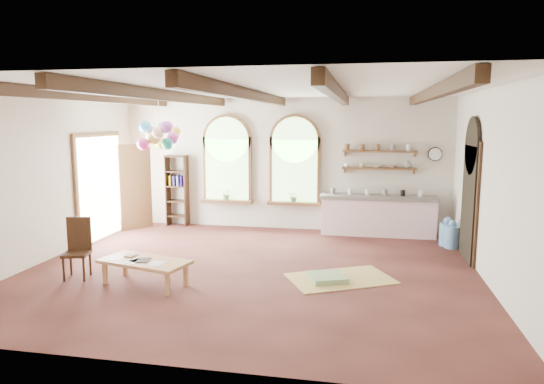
% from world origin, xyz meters
% --- Properties ---
extents(floor, '(8.00, 8.00, 0.00)m').
position_xyz_m(floor, '(0.00, 0.00, 0.00)').
color(floor, '#5D2B26').
rests_on(floor, ground).
extents(ceiling_beams, '(6.20, 6.80, 0.18)m').
position_xyz_m(ceiling_beams, '(0.00, 0.00, 3.10)').
color(ceiling_beams, '#361D11').
rests_on(ceiling_beams, ceiling).
extents(window_left, '(1.30, 0.28, 2.20)m').
position_xyz_m(window_left, '(-1.40, 3.43, 1.63)').
color(window_left, brown).
rests_on(window_left, floor).
extents(window_right, '(1.30, 0.28, 2.20)m').
position_xyz_m(window_right, '(0.30, 3.43, 1.63)').
color(window_right, brown).
rests_on(window_right, floor).
extents(left_doorway, '(0.10, 1.90, 2.50)m').
position_xyz_m(left_doorway, '(-3.95, 1.80, 1.15)').
color(left_doorway, brown).
rests_on(left_doorway, floor).
extents(right_doorway, '(0.10, 1.30, 2.40)m').
position_xyz_m(right_doorway, '(3.95, 1.50, 1.10)').
color(right_doorway, black).
rests_on(right_doorway, floor).
extents(kitchen_counter, '(2.68, 0.62, 0.94)m').
position_xyz_m(kitchen_counter, '(2.30, 3.20, 0.48)').
color(kitchen_counter, silver).
rests_on(kitchen_counter, floor).
extents(wall_shelf_lower, '(1.70, 0.24, 0.04)m').
position_xyz_m(wall_shelf_lower, '(2.30, 3.38, 1.55)').
color(wall_shelf_lower, brown).
rests_on(wall_shelf_lower, wall_back).
extents(wall_shelf_upper, '(1.70, 0.24, 0.04)m').
position_xyz_m(wall_shelf_upper, '(2.30, 3.38, 1.95)').
color(wall_shelf_upper, brown).
rests_on(wall_shelf_upper, wall_back).
extents(wall_clock, '(0.32, 0.04, 0.32)m').
position_xyz_m(wall_clock, '(3.55, 3.45, 1.90)').
color(wall_clock, black).
rests_on(wall_clock, wall_back).
extents(bookshelf, '(0.53, 0.32, 1.80)m').
position_xyz_m(bookshelf, '(-2.70, 3.32, 0.90)').
color(bookshelf, '#361D11').
rests_on(bookshelf, floor).
extents(coffee_table, '(1.59, 1.02, 0.42)m').
position_xyz_m(coffee_table, '(-1.51, -1.08, 0.37)').
color(coffee_table, tan).
rests_on(coffee_table, floor).
extents(side_chair, '(0.49, 0.49, 1.03)m').
position_xyz_m(side_chair, '(-2.81, -0.96, 0.30)').
color(side_chair, '#361D11').
rests_on(side_chair, floor).
extents(floor_mat, '(2.00, 1.73, 0.02)m').
position_xyz_m(floor_mat, '(1.62, -0.18, 0.01)').
color(floor_mat, tan).
rests_on(floor_mat, floor).
extents(floor_cushion, '(0.75, 0.75, 0.10)m').
position_xyz_m(floor_cushion, '(1.40, -0.30, 0.05)').
color(floor_cushion, gray).
rests_on(floor_cushion, floor).
extents(water_jug_a, '(0.32, 0.32, 0.63)m').
position_xyz_m(water_jug_a, '(3.75, 2.50, 0.27)').
color(water_jug_a, '#5C8FC5').
rests_on(water_jug_a, floor).
extents(water_jug_b, '(0.31, 0.31, 0.60)m').
position_xyz_m(water_jug_b, '(3.82, 2.30, 0.26)').
color(water_jug_b, '#5C8FC5').
rests_on(water_jug_b, floor).
extents(balloon_cluster, '(0.83, 0.83, 1.16)m').
position_xyz_m(balloon_cluster, '(-2.40, 1.67, 2.35)').
color(balloon_cluster, silver).
rests_on(balloon_cluster, floor).
extents(table_book, '(0.20, 0.25, 0.02)m').
position_xyz_m(table_book, '(-1.92, -0.88, 0.43)').
color(table_book, olive).
rests_on(table_book, coffee_table).
extents(tablet, '(0.23, 0.30, 0.01)m').
position_xyz_m(tablet, '(-1.52, -1.11, 0.43)').
color(tablet, black).
rests_on(tablet, coffee_table).
extents(potted_plant_left, '(0.27, 0.23, 0.30)m').
position_xyz_m(potted_plant_left, '(-1.40, 3.32, 0.85)').
color(potted_plant_left, '#598C4C').
rests_on(potted_plant_left, window_left).
extents(potted_plant_right, '(0.27, 0.23, 0.30)m').
position_xyz_m(potted_plant_right, '(0.30, 3.32, 0.85)').
color(potted_plant_right, '#598C4C').
rests_on(potted_plant_right, window_right).
extents(shelf_cup_a, '(0.12, 0.10, 0.10)m').
position_xyz_m(shelf_cup_a, '(1.55, 3.38, 1.62)').
color(shelf_cup_a, white).
rests_on(shelf_cup_a, wall_shelf_lower).
extents(shelf_cup_b, '(0.10, 0.10, 0.09)m').
position_xyz_m(shelf_cup_b, '(1.90, 3.38, 1.62)').
color(shelf_cup_b, beige).
rests_on(shelf_cup_b, wall_shelf_lower).
extents(shelf_bowl_a, '(0.22, 0.22, 0.05)m').
position_xyz_m(shelf_bowl_a, '(2.25, 3.38, 1.60)').
color(shelf_bowl_a, beige).
rests_on(shelf_bowl_a, wall_shelf_lower).
extents(shelf_bowl_b, '(0.20, 0.20, 0.06)m').
position_xyz_m(shelf_bowl_b, '(2.60, 3.38, 1.60)').
color(shelf_bowl_b, '#8C664C').
rests_on(shelf_bowl_b, wall_shelf_lower).
extents(shelf_vase, '(0.18, 0.18, 0.19)m').
position_xyz_m(shelf_vase, '(2.95, 3.38, 1.67)').
color(shelf_vase, slate).
rests_on(shelf_vase, wall_shelf_lower).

